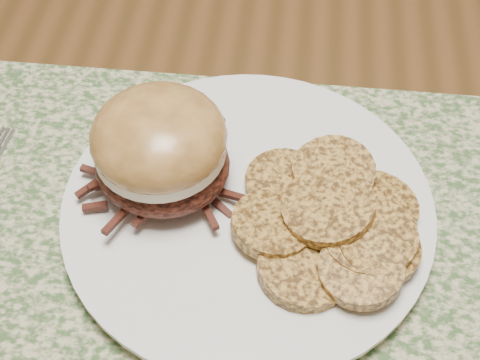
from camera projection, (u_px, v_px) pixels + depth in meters
The scene contains 6 objects.
ground at pixel (346, 353), 1.23m from camera, with size 3.50×3.50×0.00m, color brown.
dining_table at pixel (425, 91), 0.71m from camera, with size 1.50×0.90×0.75m.
placemat at pixel (209, 231), 0.50m from camera, with size 0.45×0.33×0.00m, color #3C5B2F.
dinner_plate at pixel (248, 209), 0.50m from camera, with size 0.26×0.26×0.02m, color white.
pork_sandwich at pixel (160, 148), 0.48m from camera, with size 0.13×0.13×0.08m.
roasted_potatoes at pixel (334, 218), 0.47m from camera, with size 0.16×0.17×0.04m.
Camera 1 is at (-0.14, -0.53, 1.17)m, focal length 50.00 mm.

